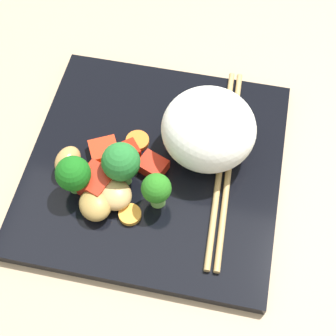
% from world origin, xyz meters
% --- Properties ---
extents(ground_plane, '(1.10, 1.10, 0.02)m').
position_xyz_m(ground_plane, '(0.00, 0.00, -0.01)').
color(ground_plane, tan).
extents(square_plate, '(0.28, 0.28, 0.01)m').
position_xyz_m(square_plate, '(0.00, 0.00, 0.01)').
color(square_plate, black).
rests_on(square_plate, ground_plane).
extents(rice_mound, '(0.13, 0.13, 0.07)m').
position_xyz_m(rice_mound, '(0.05, 0.03, 0.05)').
color(rice_mound, white).
rests_on(rice_mound, square_plate).
extents(broccoli_floret_0, '(0.03, 0.03, 0.05)m').
position_xyz_m(broccoli_floret_0, '(0.01, -0.04, 0.04)').
color(broccoli_floret_0, '#78B652').
rests_on(broccoli_floret_0, square_plate).
extents(broccoli_floret_1, '(0.04, 0.04, 0.05)m').
position_xyz_m(broccoli_floret_1, '(-0.03, -0.03, 0.05)').
color(broccoli_floret_1, '#64A44C').
rests_on(broccoli_floret_1, square_plate).
extents(broccoli_floret_2, '(0.04, 0.04, 0.05)m').
position_xyz_m(broccoli_floret_2, '(-0.07, -0.05, 0.04)').
color(broccoli_floret_2, '#559942').
rests_on(broccoli_floret_2, square_plate).
extents(carrot_slice_0, '(0.03, 0.03, 0.01)m').
position_xyz_m(carrot_slice_0, '(-0.01, -0.07, 0.02)').
color(carrot_slice_0, gold).
rests_on(carrot_slice_0, square_plate).
extents(carrot_slice_1, '(0.04, 0.04, 0.00)m').
position_xyz_m(carrot_slice_1, '(-0.05, -0.02, 0.01)').
color(carrot_slice_1, orange).
rests_on(carrot_slice_1, square_plate).
extents(carrot_slice_2, '(0.03, 0.03, 0.01)m').
position_xyz_m(carrot_slice_2, '(-0.03, 0.02, 0.02)').
color(carrot_slice_2, orange).
rests_on(carrot_slice_2, square_plate).
extents(pepper_chunk_0, '(0.04, 0.04, 0.01)m').
position_xyz_m(pepper_chunk_0, '(-0.06, 0.00, 0.02)').
color(pepper_chunk_0, red).
rests_on(pepper_chunk_0, square_plate).
extents(pepper_chunk_1, '(0.03, 0.03, 0.01)m').
position_xyz_m(pepper_chunk_1, '(0.00, -0.01, 0.02)').
color(pepper_chunk_1, red).
rests_on(pepper_chunk_1, square_plate).
extents(pepper_chunk_2, '(0.04, 0.04, 0.02)m').
position_xyz_m(pepper_chunk_2, '(-0.05, -0.04, 0.02)').
color(pepper_chunk_2, red).
rests_on(pepper_chunk_2, square_plate).
extents(pepper_chunk_3, '(0.03, 0.03, 0.02)m').
position_xyz_m(pepper_chunk_3, '(-0.03, -0.00, 0.02)').
color(pepper_chunk_3, red).
rests_on(pepper_chunk_3, square_plate).
extents(chicken_piece_0, '(0.05, 0.05, 0.02)m').
position_xyz_m(chicken_piece_0, '(-0.03, -0.05, 0.02)').
color(chicken_piece_0, tan).
rests_on(chicken_piece_0, square_plate).
extents(chicken_piece_1, '(0.03, 0.04, 0.03)m').
position_xyz_m(chicken_piece_1, '(-0.09, -0.03, 0.03)').
color(chicken_piece_1, tan).
rests_on(chicken_piece_1, square_plate).
extents(chicken_piece_2, '(0.05, 0.05, 0.02)m').
position_xyz_m(chicken_piece_2, '(-0.04, -0.07, 0.02)').
color(chicken_piece_2, '#AF8947').
rests_on(chicken_piece_2, square_plate).
extents(chopstick_pair, '(0.04, 0.25, 0.01)m').
position_xyz_m(chopstick_pair, '(0.07, 0.02, 0.02)').
color(chopstick_pair, tan).
rests_on(chopstick_pair, square_plate).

